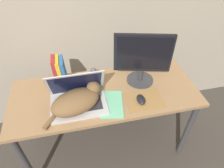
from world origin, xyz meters
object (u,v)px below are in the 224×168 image
(notepad, at_px, (112,104))
(book_row, at_px, (60,71))
(cat, at_px, (77,101))
(webcam, at_px, (93,71))
(computer_mouse, at_px, (141,100))
(laptop, at_px, (78,98))
(external_monitor, at_px, (143,58))

(notepad, bearing_deg, book_row, 136.30)
(cat, height_order, webcam, cat)
(computer_mouse, relative_size, notepad, 0.34)
(laptop, distance_m, cat, 0.05)
(computer_mouse, bearing_deg, laptop, 169.55)
(cat, xyz_separation_m, webcam, (0.16, 0.34, -0.02))
(laptop, relative_size, book_row, 1.69)
(computer_mouse, distance_m, book_row, 0.67)
(cat, bearing_deg, computer_mouse, -5.18)
(notepad, relative_size, webcam, 3.97)
(cat, bearing_deg, notepad, -5.42)
(laptop, distance_m, notepad, 0.24)
(notepad, bearing_deg, external_monitor, 36.37)
(webcam, bearing_deg, external_monitor, -22.58)
(book_row, distance_m, notepad, 0.49)
(external_monitor, height_order, computer_mouse, external_monitor)
(laptop, relative_size, computer_mouse, 4.01)
(cat, bearing_deg, book_row, 109.09)
(book_row, bearing_deg, webcam, 6.71)
(computer_mouse, bearing_deg, webcam, 127.70)
(laptop, distance_m, book_row, 0.29)
(notepad, bearing_deg, webcam, 101.94)
(laptop, height_order, computer_mouse, laptop)
(laptop, bearing_deg, webcam, 62.40)
(external_monitor, distance_m, notepad, 0.41)
(notepad, height_order, webcam, webcam)
(external_monitor, distance_m, computer_mouse, 0.31)
(external_monitor, bearing_deg, webcam, 157.42)
(cat, height_order, book_row, book_row)
(computer_mouse, relative_size, book_row, 0.42)
(external_monitor, xyz_separation_m, notepad, (-0.29, -0.21, -0.22))
(computer_mouse, xyz_separation_m, notepad, (-0.22, 0.02, -0.02))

